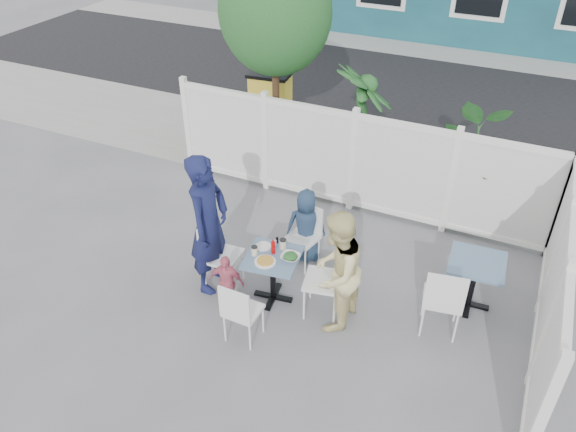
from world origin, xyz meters
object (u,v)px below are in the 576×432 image
at_px(chair_back, 305,231).
at_px(spare_table, 475,272).
at_px(boy, 306,226).
at_px(toddler, 226,282).
at_px(chair_left, 216,249).
at_px(chair_right, 330,275).
at_px(main_table, 273,266).
at_px(woman, 336,272).
at_px(utility_cabinet, 271,109).
at_px(man, 209,224).
at_px(chair_near, 240,309).

bearing_deg(chair_back, spare_table, -166.60).
xyz_separation_m(boy, toddler, (-0.50, -1.28, -0.15)).
bearing_deg(chair_left, chair_right, 90.80).
distance_m(boy, toddler, 1.39).
relative_size(main_table, woman, 0.46).
relative_size(woman, toddler, 1.99).
distance_m(utility_cabinet, chair_left, 4.17).
xyz_separation_m(chair_left, woman, (1.61, -0.04, 0.21)).
distance_m(main_table, woman, 0.88).
bearing_deg(toddler, chair_right, 10.06).
height_order(main_table, man, man).
bearing_deg(man, spare_table, -76.63).
height_order(spare_table, man, man).
distance_m(main_table, toddler, 0.60).
distance_m(man, boy, 1.38).
relative_size(chair_near, toddler, 1.09).
height_order(utility_cabinet, man, man).
xyz_separation_m(main_table, woman, (0.84, -0.07, 0.25)).
bearing_deg(woman, toddler, -73.32).
bearing_deg(chair_near, man, 139.02).
xyz_separation_m(chair_left, man, (-0.06, -0.03, 0.38)).
height_order(chair_left, woman, woman).
height_order(utility_cabinet, chair_left, utility_cabinet).
relative_size(utility_cabinet, chair_near, 1.50).
bearing_deg(woman, utility_cabinet, -141.59).
distance_m(spare_table, chair_right, 1.76).
distance_m(utility_cabinet, chair_right, 4.73).
bearing_deg(chair_near, utility_cabinet, 113.68).
relative_size(spare_table, chair_near, 0.81).
height_order(chair_back, boy, boy).
bearing_deg(man, chair_near, -136.41).
bearing_deg(chair_back, toddler, 79.45).
bearing_deg(chair_left, man, -66.14).
distance_m(chair_right, chair_near, 1.15).
distance_m(chair_right, chair_back, 1.04).
bearing_deg(boy, man, 25.28).
xyz_separation_m(spare_table, chair_near, (-2.29, -1.71, -0.04)).
height_order(chair_left, man, man).
bearing_deg(man, chair_left, -67.24).
distance_m(spare_table, man, 3.27).
relative_size(utility_cabinet, toddler, 1.63).
xyz_separation_m(chair_left, chair_near, (0.75, -0.77, -0.07)).
distance_m(utility_cabinet, woman, 4.91).
xyz_separation_m(main_table, boy, (0.05, 0.91, 0.02)).
height_order(spare_table, chair_left, chair_left).
xyz_separation_m(utility_cabinet, toddler, (1.52, -4.33, -0.25)).
bearing_deg(toddler, man, 131.15).
bearing_deg(chair_left, chair_back, 133.98).
bearing_deg(chair_near, woman, 42.06).
xyz_separation_m(chair_near, man, (-0.81, 0.74, 0.45)).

